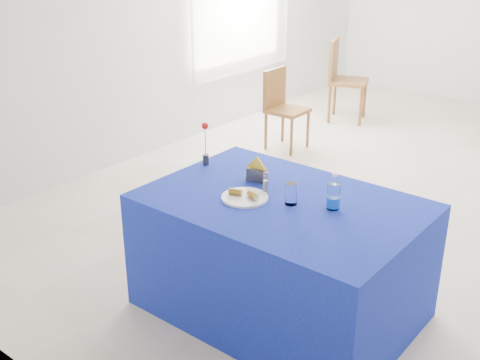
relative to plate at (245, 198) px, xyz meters
The scene contains 12 objects.
floor 2.42m from the plate, 91.66° to the left, with size 7.00×7.00×0.00m, color beige.
plate is the anchor object (origin of this frame).
drinking_glass 0.28m from the plate, 23.57° to the left, with size 0.07×0.07×0.13m, color white.
salt_shaker 0.25m from the plate, 96.73° to the left, with size 0.03×0.03×0.09m, color slate.
pepper_shaker 0.15m from the plate, 70.84° to the left, with size 0.03×0.03×0.09m, color slate.
blue_table 0.45m from the plate, 34.21° to the left, with size 1.60×1.10×0.76m.
water_bottle 0.52m from the plate, 24.28° to the left, with size 0.08×0.08×0.21m.
napkin_holder 0.28m from the plate, 112.85° to the left, with size 0.15×0.09×0.16m.
rose_vase 0.62m from the plate, 153.77° to the left, with size 0.05×0.05×0.29m.
chair_win_a 3.06m from the plate, 120.82° to the left, with size 0.39×0.39×0.85m.
chair_win_b 4.21m from the plate, 111.94° to the left, with size 0.57×0.57×0.99m.
banana_pieces 0.03m from the plate, 127.64° to the right, with size 0.20×0.09×0.04m.
Camera 1 is at (2.05, -4.82, 2.24)m, focal length 45.00 mm.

